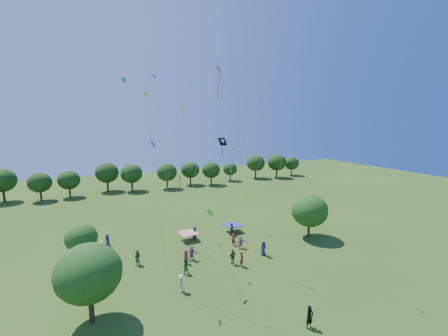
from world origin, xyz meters
TOP-DOWN VIEW (x-y plane):
  - near_tree_west at (-14.07, 9.44)m, footprint 5.16×5.16m
  - near_tree_north at (-14.57, 20.82)m, footprint 3.52×3.52m
  - near_tree_east at (13.95, 15.72)m, footprint 4.98×4.98m
  - treeline at (-1.73, 55.43)m, footprint 88.01×8.77m
  - tent_red_stripe at (-1.57, 21.93)m, footprint 2.20×2.20m
  - tent_blue at (5.32, 22.09)m, footprint 2.20×2.20m
  - man_in_black at (1.28, 1.23)m, footprint 0.72×0.49m
  - crowd_person_0 at (5.12, 13.66)m, footprint 0.86×0.49m
  - crowd_person_1 at (1.37, 12.29)m, footprint 0.73×0.77m
  - crowd_person_2 at (-4.83, 13.49)m, footprint 0.85×0.46m
  - crowd_person_3 at (-12.45, 22.17)m, footprint 0.53×1.15m
  - crowd_person_4 at (0.72, 13.22)m, footprint 1.08×0.61m
  - crowd_person_5 at (3.61, 16.56)m, footprint 1.60×0.82m
  - crowd_person_6 at (-11.61, 24.68)m, footprint 0.84×0.87m
  - crowd_person_7 at (-4.03, 15.67)m, footprint 0.71×0.60m
  - crowd_person_8 at (-9.02, 17.73)m, footprint 0.97×0.93m
  - crowd_person_9 at (-6.18, 10.43)m, footprint 0.63×1.17m
  - crowd_person_10 at (4.55, 20.89)m, footprint 1.09×1.11m
  - crowd_person_11 at (-3.14, 16.21)m, footprint 1.69×1.29m
  - crowd_person_12 at (-0.55, 22.20)m, footprint 0.56×0.88m
  - crowd_person_13 at (3.14, 17.63)m, footprint 0.66×0.47m
  - pirate_kite at (2.36, 19.01)m, footprint 1.80×8.27m
  - red_high_kite at (0.16, 15.55)m, footprint 1.00×2.49m
  - small_kite_0 at (-4.52, 17.99)m, footprint 2.57×1.01m
  - small_kite_1 at (-0.95, 26.02)m, footprint 3.17×3.63m
  - small_kite_2 at (-7.93, 13.30)m, footprint 1.08×2.43m
  - small_kite_3 at (6.16, 11.03)m, footprint 0.62×5.71m
  - small_kite_4 at (9.70, 24.26)m, footprint 9.44×5.18m
  - small_kite_5 at (5.23, 25.57)m, footprint 3.63×6.97m
  - small_kite_6 at (-4.29, 8.90)m, footprint 3.90×2.44m
  - small_kite_7 at (-9.70, 17.44)m, footprint 0.71×0.49m
  - small_kite_8 at (-3.05, 21.14)m, footprint 0.51×3.17m
  - small_kite_9 at (6.02, 23.78)m, footprint 4.01×3.71m
  - small_kite_10 at (12.95, 26.42)m, footprint 13.26×7.99m
  - small_kite_11 at (-3.10, 10.25)m, footprint 3.01×2.46m
  - small_kite_12 at (-7.98, 11.72)m, footprint 1.20×0.80m
  - small_kite_13 at (-3.55, 28.24)m, footprint 0.80×6.56m

SIDE VIEW (x-z plane):
  - crowd_person_6 at x=-11.61m, z-range 0.00..1.59m
  - crowd_person_13 at x=3.14m, z-range 0.00..1.63m
  - crowd_person_7 at x=-4.03m, z-range 0.00..1.64m
  - crowd_person_5 at x=3.61m, z-range 0.00..1.64m
  - crowd_person_12 at x=-0.55m, z-range 0.00..1.68m
  - crowd_person_9 at x=-6.18m, z-range 0.00..1.71m
  - crowd_person_2 at x=-4.83m, z-range 0.00..1.72m
  - crowd_person_0 at x=5.12m, z-range 0.00..1.72m
  - crowd_person_11 at x=-3.14m, z-range 0.00..1.73m
  - crowd_person_1 at x=1.37m, z-range 0.00..1.75m
  - crowd_person_3 at x=-12.45m, z-range 0.00..1.75m
  - crowd_person_4 at x=0.72m, z-range 0.00..1.75m
  - crowd_person_8 at x=-9.02m, z-range 0.00..1.77m
  - crowd_person_10 at x=4.55m, z-range 0.00..1.83m
  - man_in_black at x=1.28m, z-range 0.00..1.87m
  - tent_red_stripe at x=-1.57m, z-range 0.49..1.59m
  - tent_blue at x=5.32m, z-range 0.49..1.59m
  - near_tree_north at x=-14.57m, z-range 0.73..5.38m
  - near_tree_east at x=13.95m, z-range 0.79..6.88m
  - treeline at x=-1.73m, z-range 0.70..7.48m
  - near_tree_west at x=-14.07m, z-range 0.95..7.51m
  - small_kite_11 at x=-3.10m, z-range 3.63..10.10m
  - small_kite_8 at x=-3.05m, z-range 3.60..11.63m
  - small_kite_10 at x=12.95m, z-range 4.12..15.22m
  - small_kite_9 at x=6.02m, z-range 4.81..15.69m
  - small_kite_12 at x=-7.98m, z-range 5.64..18.68m
  - small_kite_0 at x=-4.52m, z-range 4.65..21.58m
  - pirate_kite at x=2.36m, z-range 6.84..19.48m
  - small_kite_2 at x=-7.93m, z-range 5.15..22.62m
  - small_kite_1 at x=-0.95m, z-range 6.24..23.21m
  - small_kite_7 at x=-9.70m, z-range 5.39..24.48m
  - small_kite_4 at x=9.70m, z-range 6.08..24.31m
  - small_kite_5 at x=5.23m, z-range 5.68..25.39m
  - small_kite_3 at x=6.16m, z-range 5.22..26.23m
  - small_kite_6 at x=-4.29m, z-range 5.53..26.17m
  - small_kite_13 at x=-3.55m, z-range 7.04..28.40m
  - red_high_kite at x=0.16m, z-range 7.42..28.10m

